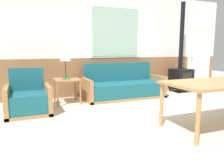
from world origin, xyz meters
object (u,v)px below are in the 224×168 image
Objects in this scene: dining_table at (218,86)px; wood_stove at (181,72)px; side_table at (67,83)px; couch at (124,88)px; armchair at (28,101)px; table_lamp at (65,58)px.

wood_stove reaches higher than dining_table.
couch is at bearing 2.03° from side_table.
wood_stove is at bearing 60.55° from dining_table.
side_table is at bearing 127.03° from dining_table.
side_table is 0.35× the size of dining_table.
side_table is 0.22× the size of wood_stove.
wood_stove is at bearing 3.46° from couch.
dining_table is at bearing -45.54° from armchair.
dining_table reaches higher than side_table.
wood_stove is (3.32, 0.07, -0.47)m from table_lamp.
dining_table is 0.64× the size of wood_stove.
side_table is 3.08m from dining_table.
wood_stove is (3.33, 0.16, 0.09)m from side_table.
wood_stove reaches higher than couch.
dining_table is (0.40, -2.50, 0.40)m from couch.
table_lamp is at bearing -178.83° from wood_stove.
couch is at bearing 99.09° from dining_table.
table_lamp reaches higher than side_table.
side_table is (-1.45, -0.05, 0.22)m from couch.
table_lamp is 3.36m from wood_stove.
table_lamp is at bearing 26.41° from armchair.
armchair is at bearing -143.76° from table_lamp.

